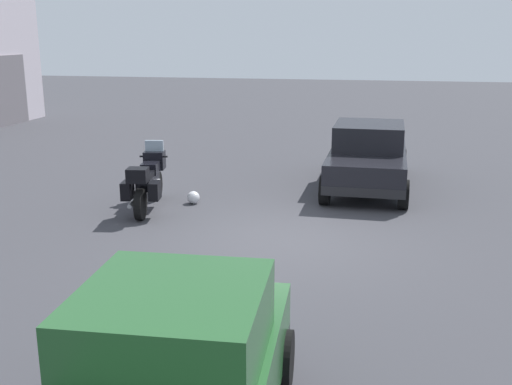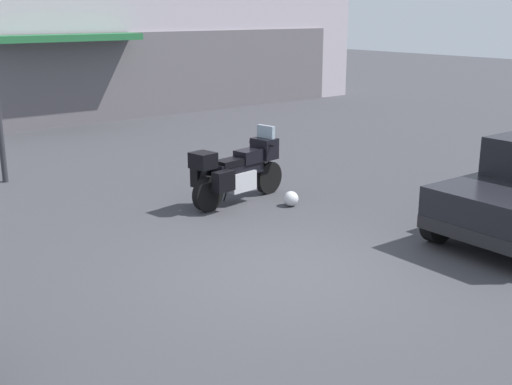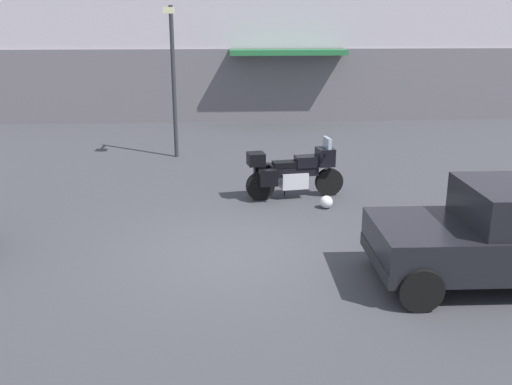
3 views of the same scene
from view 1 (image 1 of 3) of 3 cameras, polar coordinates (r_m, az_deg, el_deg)
name	(u,v)px [view 1 (image 1 of 3)]	position (r m, az deg, el deg)	size (l,w,h in m)	color
ground_plane	(283,240)	(11.14, 2.52, -4.50)	(80.00, 80.00, 0.00)	#38383D
motorcycle	(148,181)	(13.12, -10.08, 1.06)	(2.26, 0.91, 1.36)	black
helmet	(193,197)	(13.54, -5.88, -0.46)	(0.28, 0.28, 0.28)	silver
car_sedan_far	(368,155)	(15.06, 10.44, 3.43)	(4.60, 1.98, 1.56)	black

